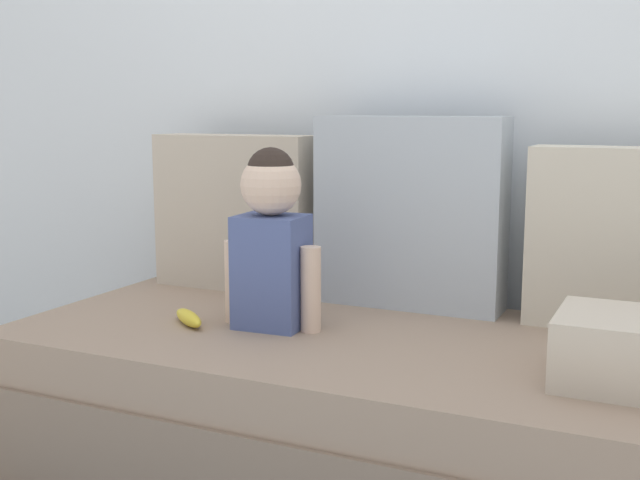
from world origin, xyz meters
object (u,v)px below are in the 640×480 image
toddler (271,237)px  throw_pillow_right (626,240)px  throw_pillow_left (236,212)px  banana (189,318)px  throw_pillow_center (410,213)px  couch (364,407)px

toddler → throw_pillow_right: bearing=23.8°
throw_pillow_left → throw_pillow_right: size_ratio=1.08×
banana → throw_pillow_left: bearing=105.2°
banana → toddler: bearing=21.5°
throw_pillow_center → toddler: (-0.27, -0.39, -0.04)m
toddler → banana: bearing=-158.5°
throw_pillow_left → throw_pillow_center: (0.62, 0.00, 0.03)m
throw_pillow_center → toddler: 0.47m
throw_pillow_right → banana: 1.23m
throw_pillow_left → banana: (0.13, -0.48, -0.24)m
throw_pillow_center → banana: (-0.49, -0.48, -0.27)m
toddler → banana: toddler is taller
couch → throw_pillow_right: throw_pillow_right is taller
throw_pillow_left → throw_pillow_right: throw_pillow_left is taller
couch → throw_pillow_right: size_ratio=3.87×
couch → throw_pillow_center: throw_pillow_center is taller
toddler → banana: 0.33m
couch → banana: 0.55m
throw_pillow_left → throw_pillow_right: bearing=0.0°
throw_pillow_center → toddler: bearing=-124.5°
couch → throw_pillow_left: (-0.62, 0.36, 0.46)m
throw_pillow_left → toddler: (0.35, -0.39, -0.00)m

